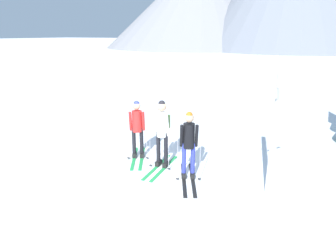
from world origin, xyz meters
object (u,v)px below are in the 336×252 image
Objects in this scene: skier_in_black at (189,143)px; birch_tree_tall at (276,127)px; skier_in_red at (137,127)px; skier_in_white at (162,130)px.

birch_tree_tall reaches higher than skier_in_black.
skier_in_black is 0.56× the size of birch_tree_tall.
skier_in_red is 3.80m from birch_tree_tall.
skier_in_white is (0.91, -0.22, 0.13)m from skier_in_red.
skier_in_black is at bearing -16.43° from skier_in_red.
skier_in_white is 0.60× the size of birch_tree_tall.
skier_in_red is 1.88m from skier_in_black.
skier_in_black is (0.89, -0.32, -0.12)m from skier_in_white.
skier_in_red is 0.92× the size of skier_in_white.
skier_in_black is at bearing -19.52° from skier_in_white.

